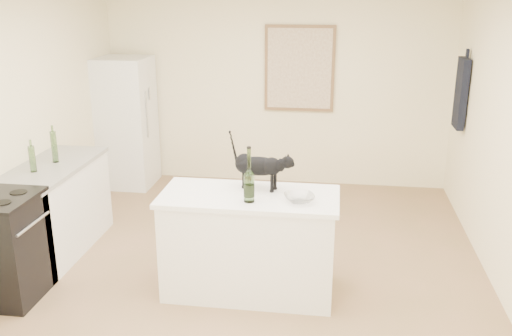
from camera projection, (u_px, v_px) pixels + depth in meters
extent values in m
plane|color=#996F51|center=(242.00, 278.00, 5.18)|extent=(5.50, 5.50, 0.00)
plane|color=#FEEFC4|center=(276.00, 87.00, 7.37)|extent=(4.50, 0.00, 4.50)
plane|color=#FEEFC4|center=(123.00, 326.00, 2.19)|extent=(4.50, 0.00, 4.50)
cube|color=white|center=(249.00, 245.00, 4.84)|extent=(1.44, 0.67, 0.86)
cube|color=white|center=(249.00, 197.00, 4.70)|extent=(1.50, 0.70, 0.04)
cube|color=white|center=(54.00, 211.00, 5.59)|extent=(0.60, 1.40, 0.86)
cube|color=gray|center=(49.00, 168.00, 5.45)|extent=(0.62, 1.44, 0.04)
cube|color=black|center=(3.00, 249.00, 4.74)|extent=(0.60, 0.60, 0.90)
cube|color=white|center=(126.00, 122.00, 7.39)|extent=(0.68, 0.68, 1.70)
cube|color=brown|center=(299.00, 69.00, 7.22)|extent=(0.90, 0.03, 1.10)
cube|color=beige|center=(299.00, 69.00, 7.20)|extent=(0.82, 0.00, 1.02)
cube|color=black|center=(461.00, 93.00, 6.38)|extent=(0.08, 0.34, 0.80)
cylinder|color=#395F26|center=(249.00, 178.00, 4.48)|extent=(0.10, 0.10, 0.41)
imported|color=silver|center=(299.00, 198.00, 4.53)|extent=(0.30, 0.30, 0.06)
cube|color=white|center=(150.00, 93.00, 7.26)|extent=(0.03, 0.12, 0.16)
cylinder|color=#29571E|center=(32.00, 159.00, 5.24)|extent=(0.06, 0.06, 0.25)
cylinder|color=#1E4918|center=(54.00, 147.00, 5.52)|extent=(0.06, 0.06, 0.31)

